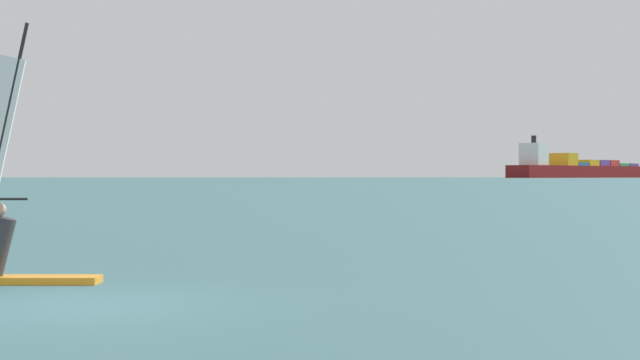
% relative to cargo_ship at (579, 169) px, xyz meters
% --- Properties ---
extents(ground_plane, '(4000.00, 4000.00, 0.00)m').
position_rel_cargo_ship_xyz_m(ground_plane, '(8.41, -864.75, -7.70)').
color(ground_plane, '#386066').
extents(cargo_ship, '(115.51, 175.94, 33.94)m').
position_rel_cargo_ship_xyz_m(cargo_ship, '(0.00, 0.00, 0.00)').
color(cargo_ship, maroon).
rests_on(cargo_ship, ground_plane).
extents(distant_headland, '(770.95, 596.46, 30.73)m').
position_rel_cargo_ship_xyz_m(distant_headland, '(22.22, 599.83, 7.66)').
color(distant_headland, '#4C564C').
rests_on(distant_headland, ground_plane).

